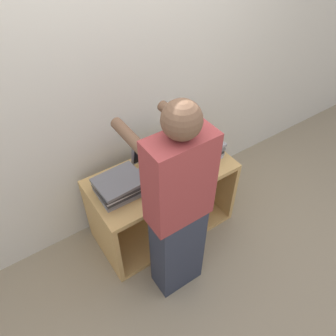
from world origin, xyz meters
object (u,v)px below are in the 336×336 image
Objects in this scene: laptop_stack_right at (199,150)px; person at (178,211)px; laptop_stack_left at (120,186)px; laptop_open at (158,164)px.

person is (-0.54, -0.47, 0.08)m from laptop_stack_right.
laptop_stack_left and laptop_stack_right have the same top height.
laptop_stack_left is at bearing 109.75° from person.
laptop_open is at bearing 70.38° from person.
laptop_open is 0.93× the size of laptop_stack_left.
laptop_open is 0.36m from laptop_stack_left.
person is (-0.19, -0.52, 0.09)m from laptop_open.
laptop_open is 0.20× the size of person.
laptop_open is 0.56m from person.
person reaches higher than laptop_stack_left.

